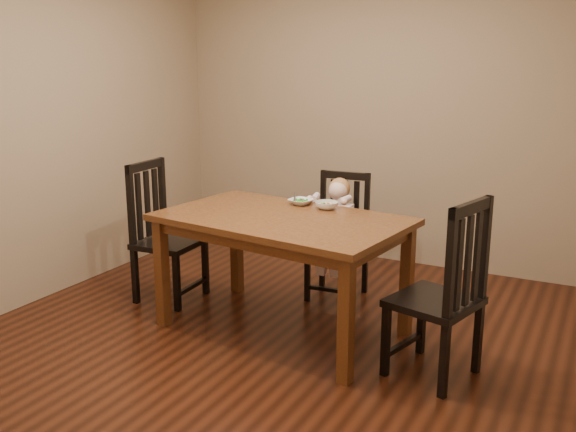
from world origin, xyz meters
The scene contains 9 objects.
room centered at (0.00, 0.00, 1.35)m, with size 4.01×4.01×2.71m.
dining_table centered at (0.01, 0.09, 0.74)m, with size 1.78×1.21×0.83m.
chair_child centered at (0.10, 0.91, 0.48)m, with size 0.46×0.45×1.00m.
chair_left centered at (-1.12, 0.21, 0.53)m, with size 0.48×0.50×1.11m.
chair_right centered at (1.19, -0.09, 0.54)m, with size 0.57×0.58×1.12m.
toddler centered at (0.10, 0.86, 0.60)m, with size 0.29×0.36×0.50m, color silver, non-canonical shape.
bowl_peas centered at (-0.03, 0.47, 0.86)m, with size 0.17×0.17×0.04m, color silver.
bowl_veg centered at (0.19, 0.43, 0.86)m, with size 0.17×0.17×0.05m, color silver.
fork centered at (-0.07, 0.45, 0.88)m, with size 0.06×0.11×0.05m.
Camera 1 is at (2.01, -3.69, 1.91)m, focal length 40.00 mm.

